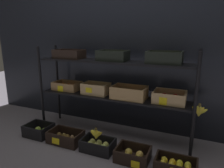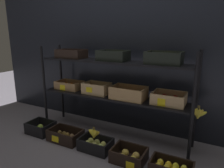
{
  "view_description": "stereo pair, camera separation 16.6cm",
  "coord_description": "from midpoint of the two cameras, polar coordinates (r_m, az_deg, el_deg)",
  "views": [
    {
      "loc": [
        0.89,
        -2.06,
        1.19
      ],
      "look_at": [
        0.0,
        0.0,
        0.63
      ],
      "focal_mm": 32.62,
      "sensor_mm": 36.0,
      "label": 1
    },
    {
      "loc": [
        1.04,
        -1.99,
        1.19
      ],
      "look_at": [
        0.0,
        0.0,
        0.63
      ],
      "focal_mm": 32.62,
      "sensor_mm": 36.0,
      "label": 2
    }
  ],
  "objects": [
    {
      "name": "ground_plane",
      "position": [
        2.54,
        1.93,
        -14.05
      ],
      "size": [
        10.0,
        10.0,
        0.0
      ],
      "primitive_type": "plane",
      "color": "slate"
    },
    {
      "name": "banana_bunch_loose",
      "position": [
        2.17,
        -2.89,
        -13.73
      ],
      "size": [
        0.15,
        0.05,
        0.13
      ],
      "color": "brown",
      "rests_on": "crate_ground_pear"
    },
    {
      "name": "crate_ground_apple_gold",
      "position": [
        2.08,
        7.22,
        -19.48
      ],
      "size": [
        0.32,
        0.25,
        0.13
      ],
      "color": "black",
      "rests_on": "ground_plane"
    },
    {
      "name": "storefront_wall",
      "position": [
        2.58,
        5.69,
        11.88
      ],
      "size": [
        4.18,
        0.12,
        2.2
      ],
      "primitive_type": "cube",
      "color": "black",
      "rests_on": "ground_plane"
    },
    {
      "name": "crate_ground_lemon",
      "position": [
        2.01,
        18.74,
        -21.56
      ],
      "size": [
        0.37,
        0.22,
        0.11
      ],
      "color": "black",
      "rests_on": "ground_plane"
    },
    {
      "name": "crate_ground_kiwi",
      "position": [
        2.44,
        -10.96,
        -14.24
      ],
      "size": [
        0.38,
        0.24,
        0.13
      ],
      "color": "black",
      "rests_on": "ground_plane"
    },
    {
      "name": "display_rack",
      "position": [
        2.29,
        3.01,
        1.27
      ],
      "size": [
        1.92,
        0.36,
        1.04
      ],
      "color": "black",
      "rests_on": "ground_plane"
    },
    {
      "name": "crate_ground_pear",
      "position": [
        2.22,
        -2.42,
        -16.79
      ],
      "size": [
        0.34,
        0.22,
        0.13
      ],
      "color": "black",
      "rests_on": "ground_plane"
    },
    {
      "name": "crate_ground_apple_green",
      "position": [
        2.69,
        -17.61,
        -11.85
      ],
      "size": [
        0.31,
        0.24,
        0.14
      ],
      "color": "black",
      "rests_on": "ground_plane"
    }
  ]
}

